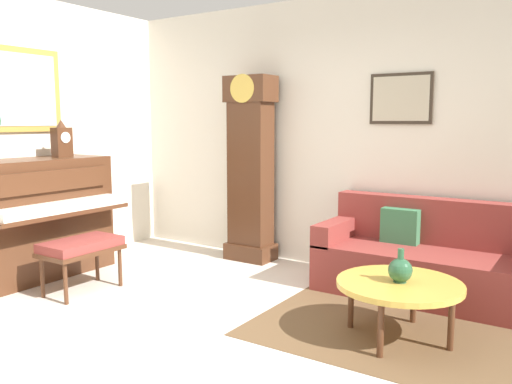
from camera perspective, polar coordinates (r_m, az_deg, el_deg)
ground_plane at (r=3.87m, az=-8.21°, el=-16.55°), size 6.40×6.00×0.10m
wall_back at (r=5.55m, az=8.32°, el=6.27°), size 5.30×0.13×2.80m
area_rug at (r=4.10m, az=15.42°, el=-14.49°), size 2.10×1.50×0.01m
piano at (r=5.59m, az=-22.81°, el=-2.59°), size 0.87×1.44×1.17m
piano_bench at (r=4.98m, az=-18.51°, el=-5.80°), size 0.42×0.70×0.48m
grandfather_clock at (r=5.75m, az=-0.60°, el=2.01°), size 0.52×0.34×2.03m
couch at (r=4.90m, az=18.34°, el=-7.13°), size 1.90×0.80×0.84m
coffee_table at (r=3.87m, az=15.37°, el=-9.84°), size 0.88×0.88×0.42m
mantel_clock at (r=5.70m, az=-20.42°, el=5.31°), size 0.13×0.18×0.38m
green_jug at (r=3.83m, az=15.46°, el=-8.20°), size 0.17×0.17×0.24m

